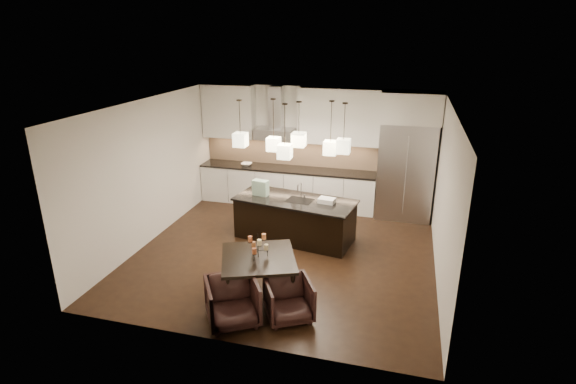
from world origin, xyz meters
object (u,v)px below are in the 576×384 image
(island_body, at_px, (295,220))
(armchair_right, at_px, (289,300))
(armchair_left, at_px, (233,302))
(dining_table, at_px, (259,276))
(refrigerator, at_px, (406,171))

(island_body, distance_m, armchair_right, 2.70)
(armchair_left, bearing_deg, island_body, 54.63)
(dining_table, relative_size, armchair_left, 1.52)
(armchair_left, bearing_deg, armchair_right, -10.10)
(dining_table, bearing_deg, armchair_left, -121.55)
(island_body, height_order, armchair_right, island_body)
(island_body, bearing_deg, armchair_left, -84.24)
(refrigerator, bearing_deg, dining_table, -118.49)
(island_body, bearing_deg, dining_table, -81.94)
(island_body, relative_size, armchair_right, 3.44)
(dining_table, height_order, armchair_left, dining_table)
(refrigerator, height_order, armchair_right, refrigerator)
(refrigerator, height_order, dining_table, refrigerator)
(refrigerator, distance_m, armchair_right, 4.69)
(armchair_left, relative_size, armchair_right, 1.10)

